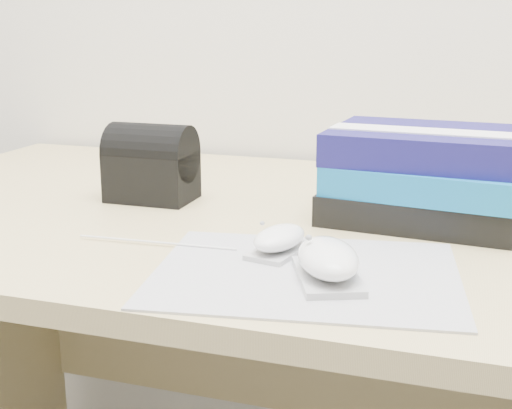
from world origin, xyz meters
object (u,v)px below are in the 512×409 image
(mouse_rear, at_px, (279,240))
(mouse_front, at_px, (328,261))
(pouch, at_px, (151,163))
(desk, at_px, (352,349))
(book_stack, at_px, (425,175))

(mouse_rear, height_order, mouse_front, mouse_front)
(mouse_rear, bearing_deg, pouch, 143.53)
(desk, bearing_deg, pouch, -171.09)
(book_stack, bearing_deg, desk, 164.85)
(book_stack, bearing_deg, mouse_front, -104.21)
(mouse_front, height_order, pouch, pouch)
(mouse_rear, relative_size, mouse_front, 0.75)
(mouse_rear, xyz_separation_m, book_stack, (0.15, 0.22, 0.04))
(mouse_rear, xyz_separation_m, mouse_front, (0.08, -0.07, 0.00))
(mouse_front, bearing_deg, desk, 94.46)
(mouse_front, xyz_separation_m, book_stack, (0.07, 0.29, 0.04))
(desk, height_order, pouch, pouch)
(desk, xyz_separation_m, mouse_front, (0.02, -0.32, 0.26))
(mouse_rear, distance_m, pouch, 0.34)
(mouse_rear, height_order, book_stack, book_stack)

